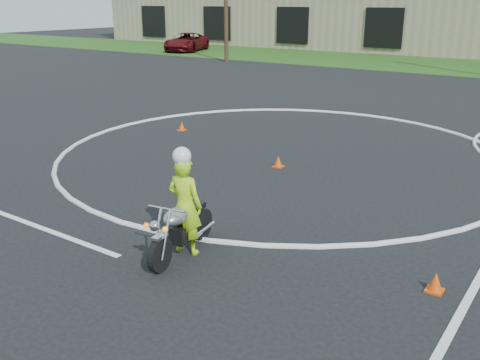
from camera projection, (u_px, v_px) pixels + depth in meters
The scene contains 6 objects.
ground at pixel (217, 181), 12.38m from camera, with size 120.00×120.00×0.00m, color black.
grass_strip at pixel (476, 68), 33.43m from camera, with size 120.00×10.00×0.02m, color #1E4714.
course_markings at pixel (376, 153), 14.60m from camera, with size 19.05×19.05×0.12m.
primary_motorcycle at pixel (181, 228), 8.64m from camera, with size 0.65×1.85×0.98m.
rider_primary_grp at pixel (185, 203), 8.62m from camera, with size 0.65×0.48×1.82m.
pickup_grp at pixel (186, 42), 44.17m from camera, with size 4.08×5.83×1.48m.
Camera 1 is at (7.09, -9.35, 3.97)m, focal length 40.00 mm.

